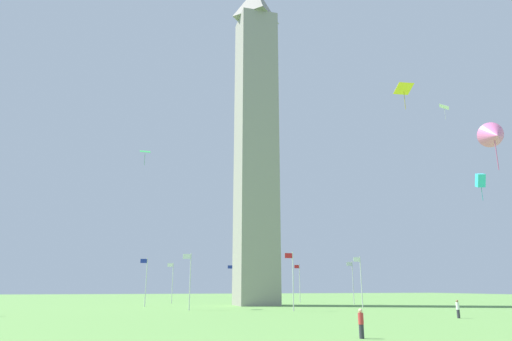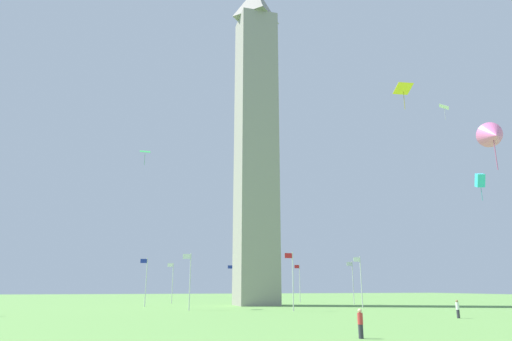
% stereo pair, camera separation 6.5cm
% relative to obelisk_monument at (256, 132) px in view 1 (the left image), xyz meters
% --- Properties ---
extents(ground_plane, '(260.00, 260.00, 0.00)m').
position_rel_obelisk_monument_xyz_m(ground_plane, '(0.00, 0.00, -30.10)').
color(ground_plane, '#609347').
extents(obelisk_monument, '(6.62, 6.62, 60.21)m').
position_rel_obelisk_monument_xyz_m(obelisk_monument, '(0.00, 0.00, 0.00)').
color(obelisk_monument, gray).
rests_on(obelisk_monument, ground).
extents(flagpole_n, '(1.12, 0.14, 7.34)m').
position_rel_obelisk_monument_xyz_m(flagpole_n, '(17.80, 0.00, -26.06)').
color(flagpole_n, silver).
rests_on(flagpole_n, ground).
extents(flagpole_ne, '(1.12, 0.14, 7.34)m').
position_rel_obelisk_monument_xyz_m(flagpole_ne, '(12.60, 12.54, -26.06)').
color(flagpole_ne, silver).
rests_on(flagpole_ne, ground).
extents(flagpole_e, '(1.12, 0.14, 7.34)m').
position_rel_obelisk_monument_xyz_m(flagpole_e, '(0.06, 17.73, -26.06)').
color(flagpole_e, silver).
rests_on(flagpole_e, ground).
extents(flagpole_se, '(1.12, 0.14, 7.34)m').
position_rel_obelisk_monument_xyz_m(flagpole_se, '(-12.47, 12.54, -26.06)').
color(flagpole_se, silver).
rests_on(flagpole_se, ground).
extents(flagpole_s, '(1.12, 0.14, 7.34)m').
position_rel_obelisk_monument_xyz_m(flagpole_s, '(-17.67, 0.00, -26.06)').
color(flagpole_s, silver).
rests_on(flagpole_s, ground).
extents(flagpole_sw, '(1.12, 0.14, 7.34)m').
position_rel_obelisk_monument_xyz_m(flagpole_sw, '(-12.47, -12.54, -26.06)').
color(flagpole_sw, silver).
rests_on(flagpole_sw, ground).
extents(flagpole_w, '(1.12, 0.14, 7.34)m').
position_rel_obelisk_monument_xyz_m(flagpole_w, '(0.06, -17.73, -26.06)').
color(flagpole_w, silver).
rests_on(flagpole_w, ground).
extents(flagpole_nw, '(1.12, 0.14, 7.34)m').
position_rel_obelisk_monument_xyz_m(flagpole_nw, '(12.60, -12.54, -26.06)').
color(flagpole_nw, silver).
rests_on(flagpole_nw, ground).
extents(person_red_shirt, '(0.32, 0.32, 1.70)m').
position_rel_obelisk_monument_xyz_m(person_red_shirt, '(6.86, 47.91, -29.26)').
color(person_red_shirt, '#2D2D38').
rests_on(person_red_shirt, ground).
extents(person_white_shirt, '(0.32, 0.32, 1.73)m').
position_rel_obelisk_monument_xyz_m(person_white_shirt, '(-10.81, 34.66, -29.24)').
color(person_white_shirt, '#2D2D38').
rests_on(person_white_shirt, ground).
extents(kite_white_diamond, '(1.52, 1.53, 1.88)m').
position_rel_obelisk_monument_xyz_m(kite_white_diamond, '(-14.34, 31.80, -6.52)').
color(kite_white_diamond, white).
extents(kite_green_diamond, '(1.55, 1.43, 2.48)m').
position_rel_obelisk_monument_xyz_m(kite_green_diamond, '(19.28, 6.94, -7.48)').
color(kite_green_diamond, green).
extents(kite_pink_delta, '(1.71, 1.80, 2.39)m').
position_rel_obelisk_monument_xyz_m(kite_pink_delta, '(4.64, 57.38, -20.40)').
color(kite_pink_delta, pink).
extents(kite_yellow_diamond, '(1.27, 1.21, 1.82)m').
position_rel_obelisk_monument_xyz_m(kite_yellow_diamond, '(2.26, 47.62, -13.42)').
color(kite_yellow_diamond, yellow).
extents(kite_cyan_box, '(0.87, 1.06, 2.22)m').
position_rel_obelisk_monument_xyz_m(kite_cyan_box, '(-6.03, 44.78, -18.97)').
color(kite_cyan_box, '#33C6D1').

